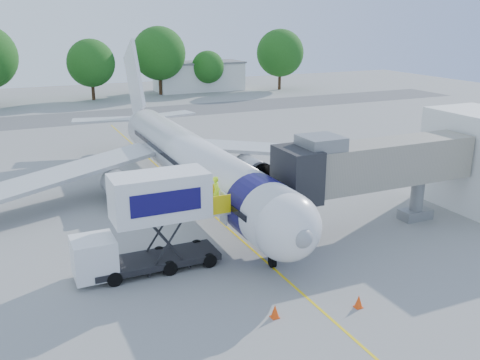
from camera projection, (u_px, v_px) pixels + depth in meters
name	position (u px, v px, depth m)	size (l,w,h in m)	color
ground	(210.00, 213.00, 38.26)	(160.00, 160.00, 0.00)	gray
guidance_line	(210.00, 213.00, 38.26)	(0.15, 70.00, 0.01)	yellow
taxiway_strip	(101.00, 116.00, 74.81)	(120.00, 10.00, 0.01)	#59595B
aircraft	(190.00, 160.00, 40.98)	(34.17, 37.73, 11.35)	silver
jet_bridge	(366.00, 166.00, 34.05)	(13.90, 3.20, 6.60)	gray
catering_hiloader	(149.00, 223.00, 28.88)	(8.50, 2.44, 5.50)	black
ground_tug	(395.00, 306.00, 24.44)	(3.78, 2.00, 1.49)	white
safety_cone_a	(359.00, 302.00, 25.77)	(0.41, 0.41, 0.65)	#FA450D
safety_cone_b	(275.00, 311.00, 24.91)	(0.42, 0.42, 0.67)	#FA450D
outbuilding_right	(199.00, 76.00, 100.11)	(16.40, 7.40, 5.30)	silver
tree_d	(91.00, 63.00, 87.65)	(7.82, 7.82, 9.97)	#382314
tree_e	(159.00, 53.00, 93.28)	(9.29, 9.29, 11.84)	#382314
tree_f	(208.00, 67.00, 97.10)	(5.88, 5.88, 7.49)	#382314
tree_g	(280.00, 53.00, 99.96)	(8.79, 8.79, 11.21)	#382314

